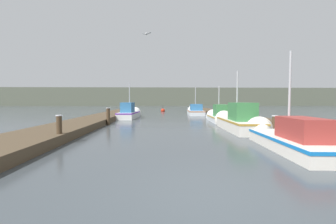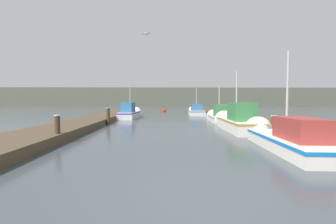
{
  "view_description": "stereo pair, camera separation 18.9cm",
  "coord_description": "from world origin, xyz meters",
  "px_view_note": "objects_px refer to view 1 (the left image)",
  "views": [
    {
      "loc": [
        -0.98,
        -3.82,
        1.72
      ],
      "look_at": [
        -0.29,
        13.78,
        0.82
      ],
      "focal_mm": 24.0,
      "sensor_mm": 36.0,
      "label": 1
    },
    {
      "loc": [
        -0.79,
        -3.82,
        1.72
      ],
      "look_at": [
        -0.29,
        13.78,
        0.82
      ],
      "focal_mm": 24.0,
      "sensor_mm": 36.0,
      "label": 2
    }
  ],
  "objects_px": {
    "mooring_piling_2": "(108,116)",
    "seagull_lead": "(147,34)",
    "fishing_boat_1": "(236,121)",
    "mooring_piling_1": "(275,126)",
    "mooring_piling_0": "(59,129)",
    "fishing_boat_2": "(218,116)",
    "mooring_piling_3": "(221,113)",
    "channel_buoy": "(163,110)",
    "fishing_boat_4": "(195,111)",
    "fishing_boat_0": "(285,137)",
    "fishing_boat_3": "(130,113)"
  },
  "relations": [
    {
      "from": "seagull_lead",
      "to": "mooring_piling_2",
      "type": "bearing_deg",
      "value": 163.35
    },
    {
      "from": "mooring_piling_3",
      "to": "mooring_piling_2",
      "type": "bearing_deg",
      "value": -151.03
    },
    {
      "from": "mooring_piling_2",
      "to": "mooring_piling_0",
      "type": "bearing_deg",
      "value": -92.99
    },
    {
      "from": "fishing_boat_1",
      "to": "seagull_lead",
      "type": "bearing_deg",
      "value": 176.41
    },
    {
      "from": "fishing_boat_1",
      "to": "channel_buoy",
      "type": "height_order",
      "value": "fishing_boat_1"
    },
    {
      "from": "fishing_boat_1",
      "to": "mooring_piling_1",
      "type": "distance_m",
      "value": 2.72
    },
    {
      "from": "fishing_boat_1",
      "to": "seagull_lead",
      "type": "relative_size",
      "value": 10.61
    },
    {
      "from": "fishing_boat_0",
      "to": "fishing_boat_4",
      "type": "bearing_deg",
      "value": 94.56
    },
    {
      "from": "fishing_boat_3",
      "to": "channel_buoy",
      "type": "relative_size",
      "value": 5.3
    },
    {
      "from": "fishing_boat_1",
      "to": "seagull_lead",
      "type": "height_order",
      "value": "seagull_lead"
    },
    {
      "from": "mooring_piling_2",
      "to": "fishing_boat_0",
      "type": "bearing_deg",
      "value": -43.92
    },
    {
      "from": "fishing_boat_1",
      "to": "mooring_piling_0",
      "type": "height_order",
      "value": "fishing_boat_1"
    },
    {
      "from": "fishing_boat_0",
      "to": "channel_buoy",
      "type": "relative_size",
      "value": 4.84
    },
    {
      "from": "mooring_piling_2",
      "to": "seagull_lead",
      "type": "distance_m",
      "value": 6.32
    },
    {
      "from": "mooring_piling_0",
      "to": "channel_buoy",
      "type": "bearing_deg",
      "value": 79.87
    },
    {
      "from": "channel_buoy",
      "to": "mooring_piling_0",
      "type": "bearing_deg",
      "value": -100.13
    },
    {
      "from": "channel_buoy",
      "to": "mooring_piling_3",
      "type": "bearing_deg",
      "value": -68.02
    },
    {
      "from": "fishing_boat_1",
      "to": "mooring_piling_3",
      "type": "height_order",
      "value": "fishing_boat_1"
    },
    {
      "from": "mooring_piling_2",
      "to": "seagull_lead",
      "type": "xyz_separation_m",
      "value": [
        2.88,
        -2.42,
        5.08
      ]
    },
    {
      "from": "fishing_boat_2",
      "to": "fishing_boat_3",
      "type": "distance_m",
      "value": 8.79
    },
    {
      "from": "fishing_boat_2",
      "to": "channel_buoy",
      "type": "distance_m",
      "value": 16.87
    },
    {
      "from": "fishing_boat_3",
      "to": "mooring_piling_0",
      "type": "relative_size",
      "value": 5.23
    },
    {
      "from": "fishing_boat_0",
      "to": "channel_buoy",
      "type": "distance_m",
      "value": 26.81
    },
    {
      "from": "fishing_boat_1",
      "to": "channel_buoy",
      "type": "xyz_separation_m",
      "value": [
        -4.0,
        21.49,
        -0.34
      ]
    },
    {
      "from": "fishing_boat_2",
      "to": "fishing_boat_1",
      "type": "bearing_deg",
      "value": -90.36
    },
    {
      "from": "mooring_piling_3",
      "to": "seagull_lead",
      "type": "relative_size",
      "value": 1.84
    },
    {
      "from": "mooring_piling_0",
      "to": "seagull_lead",
      "type": "height_order",
      "value": "seagull_lead"
    },
    {
      "from": "fishing_boat_3",
      "to": "fishing_boat_4",
      "type": "relative_size",
      "value": 0.97
    },
    {
      "from": "mooring_piling_0",
      "to": "mooring_piling_3",
      "type": "xyz_separation_m",
      "value": [
        9.9,
        12.26,
        -0.07
      ]
    },
    {
      "from": "mooring_piling_2",
      "to": "fishing_boat_2",
      "type": "bearing_deg",
      "value": 14.61
    },
    {
      "from": "fishing_boat_4",
      "to": "mooring_piling_0",
      "type": "xyz_separation_m",
      "value": [
        -8.43,
        -18.52,
        0.17
      ]
    },
    {
      "from": "mooring_piling_2",
      "to": "mooring_piling_3",
      "type": "relative_size",
      "value": 1.2
    },
    {
      "from": "fishing_boat_1",
      "to": "fishing_boat_0",
      "type": "bearing_deg",
      "value": -86.71
    },
    {
      "from": "fishing_boat_0",
      "to": "fishing_boat_2",
      "type": "relative_size",
      "value": 1.19
    },
    {
      "from": "fishing_boat_4",
      "to": "mooring_piling_1",
      "type": "bearing_deg",
      "value": -81.88
    },
    {
      "from": "fishing_boat_1",
      "to": "fishing_boat_3",
      "type": "height_order",
      "value": "fishing_boat_3"
    },
    {
      "from": "fishing_boat_3",
      "to": "seagull_lead",
      "type": "height_order",
      "value": "seagull_lead"
    },
    {
      "from": "fishing_boat_2",
      "to": "mooring_piling_0",
      "type": "height_order",
      "value": "fishing_boat_2"
    },
    {
      "from": "fishing_boat_2",
      "to": "fishing_boat_4",
      "type": "height_order",
      "value": "fishing_boat_4"
    },
    {
      "from": "mooring_piling_1",
      "to": "mooring_piling_0",
      "type": "bearing_deg",
      "value": -171.17
    },
    {
      "from": "mooring_piling_3",
      "to": "fishing_boat_3",
      "type": "bearing_deg",
      "value": 173.22
    },
    {
      "from": "fishing_boat_4",
      "to": "channel_buoy",
      "type": "height_order",
      "value": "fishing_boat_4"
    },
    {
      "from": "fishing_boat_2",
      "to": "mooring_piling_1",
      "type": "height_order",
      "value": "fishing_boat_2"
    },
    {
      "from": "fishing_boat_2",
      "to": "fishing_boat_4",
      "type": "bearing_deg",
      "value": 95.56
    },
    {
      "from": "fishing_boat_4",
      "to": "mooring_piling_0",
      "type": "height_order",
      "value": "fishing_boat_4"
    },
    {
      "from": "fishing_boat_2",
      "to": "fishing_boat_3",
      "type": "bearing_deg",
      "value": 155.05
    },
    {
      "from": "mooring_piling_3",
      "to": "channel_buoy",
      "type": "bearing_deg",
      "value": 111.98
    },
    {
      "from": "mooring_piling_0",
      "to": "seagull_lead",
      "type": "bearing_deg",
      "value": 54.61
    },
    {
      "from": "fishing_boat_3",
      "to": "channel_buoy",
      "type": "distance_m",
      "value": 12.68
    },
    {
      "from": "fishing_boat_4",
      "to": "seagull_lead",
      "type": "relative_size",
      "value": 11.2
    }
  ]
}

